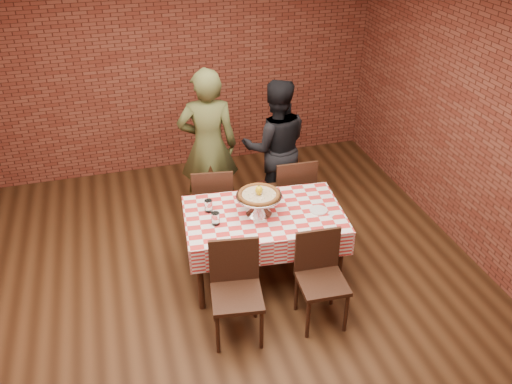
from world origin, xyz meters
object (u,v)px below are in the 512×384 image
at_px(table, 264,245).
at_px(diner_black, 276,147).
at_px(pizza_stand, 259,204).
at_px(pizza, 259,195).
at_px(chair_near_right, 322,283).
at_px(chair_far_left, 212,200).
at_px(condiment_caddy, 261,189).
at_px(chair_far_right, 290,191).
at_px(water_glass_right, 208,206).
at_px(water_glass_left, 216,219).
at_px(chair_near_left, 237,296).
at_px(diner_olive, 208,147).

bearing_deg(table, diner_black, 67.29).
xyz_separation_m(pizza_stand, pizza, (0.00, 0.00, 0.11)).
relative_size(chair_near_right, chair_far_left, 0.98).
height_order(condiment_caddy, chair_far_right, chair_far_right).
bearing_deg(condiment_caddy, pizza_stand, -125.13).
bearing_deg(water_glass_right, diner_black, 45.22).
bearing_deg(chair_far_left, water_glass_left, 89.36).
relative_size(pizza_stand, pizza, 1.12).
height_order(water_glass_right, chair_near_left, chair_near_left).
height_order(condiment_caddy, chair_near_left, chair_near_left).
distance_m(table, pizza_stand, 0.49).
bearing_deg(table, water_glass_left, -174.99).
relative_size(water_glass_left, chair_near_right, 0.14).
height_order(condiment_caddy, chair_far_left, chair_far_left).
distance_m(water_glass_right, chair_near_left, 0.98).
bearing_deg(chair_near_left, chair_far_left, 93.94).
height_order(chair_near_left, diner_olive, diner_olive).
bearing_deg(water_glass_left, condiment_caddy, 33.60).
height_order(water_glass_left, chair_near_left, chair_near_left).
distance_m(chair_far_right, diner_black, 0.57).
distance_m(chair_far_right, diner_olive, 1.06).
xyz_separation_m(water_glass_right, diner_black, (1.01, 1.02, -0.00)).
xyz_separation_m(pizza_stand, water_glass_left, (-0.44, -0.06, -0.04)).
relative_size(table, chair_near_right, 1.68).
relative_size(table, water_glass_right, 12.19).
relative_size(pizza, diner_olive, 0.22).
xyz_separation_m(table, condiment_caddy, (0.07, 0.33, 0.46)).
relative_size(chair_near_right, diner_black, 0.55).
bearing_deg(chair_near_right, diner_black, 87.85).
bearing_deg(pizza_stand, pizza, 0.00).
distance_m(pizza_stand, pizza, 0.11).
height_order(chair_near_left, chair_far_left, chair_near_left).
bearing_deg(pizza, diner_olive, 101.07).
xyz_separation_m(pizza_stand, chair_near_left, (-0.42, -0.74, -0.40)).
distance_m(chair_near_right, diner_black, 2.01).
xyz_separation_m(condiment_caddy, chair_near_right, (0.24, -1.09, -0.38)).
height_order(water_glass_right, chair_far_right, chair_far_right).
relative_size(chair_far_left, diner_olive, 0.50).
height_order(table, diner_olive, diner_olive).
relative_size(pizza, condiment_caddy, 2.77).
bearing_deg(diner_olive, water_glass_right, 87.03).
relative_size(water_glass_right, condiment_caddy, 0.86).
height_order(pizza, chair_far_right, pizza).
distance_m(table, condiment_caddy, 0.56).
relative_size(water_glass_left, chair_far_left, 0.13).
distance_m(pizza, condiment_caddy, 0.35).
bearing_deg(condiment_caddy, table, -116.31).
relative_size(table, chair_far_right, 1.61).
relative_size(table, chair_far_left, 1.64).
distance_m(water_glass_left, diner_olive, 1.30).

